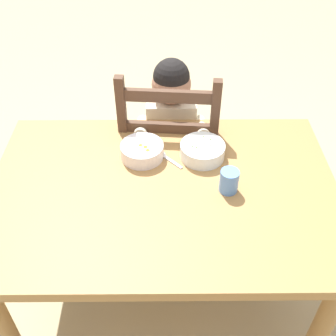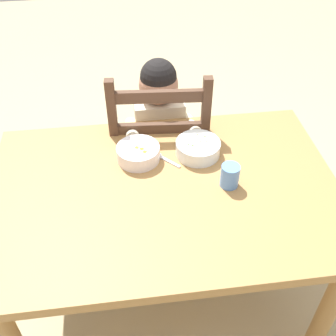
# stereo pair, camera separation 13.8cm
# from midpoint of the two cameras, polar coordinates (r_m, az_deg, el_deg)

# --- Properties ---
(ground_plane) EXTENTS (8.00, 8.00, 0.00)m
(ground_plane) POSITION_cam_midpoint_polar(r_m,az_deg,el_deg) (2.04, 1.52, -17.07)
(ground_plane) COLOR tan
(dining_table) EXTENTS (1.26, 0.85, 0.70)m
(dining_table) POSITION_cam_midpoint_polar(r_m,az_deg,el_deg) (1.56, 1.91, -5.56)
(dining_table) COLOR #A47843
(dining_table) RESTS_ON ground
(dining_chair) EXTENTS (0.45, 0.45, 0.95)m
(dining_chair) POSITION_cam_midpoint_polar(r_m,az_deg,el_deg) (2.00, 2.26, 1.57)
(dining_chair) COLOR #4E3425
(dining_chair) RESTS_ON ground
(child_figure) EXTENTS (0.32, 0.31, 0.95)m
(child_figure) POSITION_cam_midpoint_polar(r_m,az_deg,el_deg) (1.89, 2.53, 5.48)
(child_figure) COLOR beige
(child_figure) RESTS_ON ground
(bowl_of_peas) EXTENTS (0.17, 0.17, 0.06)m
(bowl_of_peas) POSITION_cam_midpoint_polar(r_m,az_deg,el_deg) (1.61, 7.21, 2.33)
(bowl_of_peas) COLOR white
(bowl_of_peas) RESTS_ON dining_table
(bowl_of_carrots) EXTENTS (0.17, 0.17, 0.06)m
(bowl_of_carrots) POSITION_cam_midpoint_polar(r_m,az_deg,el_deg) (1.59, -1.12, 2.32)
(bowl_of_carrots) COLOR white
(bowl_of_carrots) RESTS_ON dining_table
(spoon) EXTENTS (0.11, 0.11, 0.01)m
(spoon) POSITION_cam_midpoint_polar(r_m,az_deg,el_deg) (1.61, 1.98, 1.54)
(spoon) COLOR silver
(spoon) RESTS_ON dining_table
(drinking_cup) EXTENTS (0.07, 0.07, 0.09)m
(drinking_cup) POSITION_cam_midpoint_polar(r_m,az_deg,el_deg) (1.48, 11.07, -1.89)
(drinking_cup) COLOR #5A91E3
(drinking_cup) RESTS_ON dining_table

